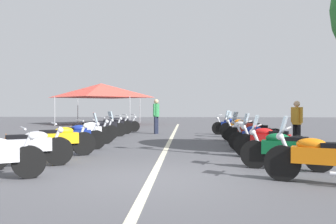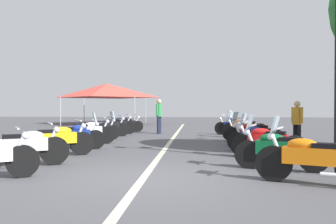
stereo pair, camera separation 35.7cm
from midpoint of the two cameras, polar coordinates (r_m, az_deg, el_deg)
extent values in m
plane|color=#4C4C51|center=(7.08, -2.54, -10.53)|extent=(80.00, 80.00, 0.00)
cube|color=beige|center=(13.76, 0.98, -4.94)|extent=(28.76, 0.16, 0.01)
cylinder|color=black|center=(7.59, -20.97, -7.35)|extent=(0.46, 0.62, 0.64)
cylinder|color=silver|center=(7.55, -21.44, -5.11)|extent=(0.21, 0.28, 0.58)
cylinder|color=silver|center=(7.52, -21.75, -2.39)|extent=(0.55, 0.36, 0.04)
sphere|color=silver|center=(7.55, -20.61, -3.59)|extent=(0.14, 0.14, 0.14)
cylinder|color=black|center=(8.97, -16.60, -5.94)|extent=(0.46, 0.66, 0.68)
cube|color=silver|center=(8.87, -20.95, -4.87)|extent=(0.76, 1.03, 0.30)
ellipsoid|color=silver|center=(8.87, -19.80, -3.57)|extent=(0.49, 0.58, 0.22)
cube|color=black|center=(8.84, -22.38, -3.73)|extent=(0.47, 0.55, 0.12)
cylinder|color=silver|center=(8.93, -16.99, -4.04)|extent=(0.21, 0.29, 0.58)
cylinder|color=silver|center=(8.90, -17.26, -1.74)|extent=(0.56, 0.35, 0.04)
sphere|color=silver|center=(8.93, -16.30, -2.75)|extent=(0.14, 0.14, 0.14)
cylinder|color=silver|center=(9.06, -23.63, -6.57)|extent=(0.35, 0.51, 0.08)
cylinder|color=black|center=(10.60, -12.66, -4.89)|extent=(0.49, 0.64, 0.67)
cylinder|color=black|center=(10.28, -20.59, -5.11)|extent=(0.49, 0.64, 0.67)
cube|color=#EAB214|center=(10.40, -16.57, -4.02)|extent=(0.85, 1.09, 0.30)
ellipsoid|color=#EAB214|center=(10.43, -15.61, -2.91)|extent=(0.50, 0.58, 0.22)
cube|color=black|center=(10.34, -17.77, -3.06)|extent=(0.48, 0.54, 0.12)
cylinder|color=silver|center=(10.56, -12.98, -3.28)|extent=(0.22, 0.28, 0.58)
cylinder|color=silver|center=(10.53, -13.20, -1.33)|extent=(0.54, 0.38, 0.04)
sphere|color=silver|center=(10.57, -12.41, -2.19)|extent=(0.14, 0.14, 0.14)
cylinder|color=silver|center=(10.52, -19.14, -5.52)|extent=(0.37, 0.50, 0.08)
cylinder|color=black|center=(11.99, -10.68, -4.33)|extent=(0.36, 0.64, 0.63)
cylinder|color=black|center=(11.91, -17.56, -4.39)|extent=(0.36, 0.64, 0.63)
cube|color=navy|center=(11.91, -14.11, -3.50)|extent=(0.67, 1.11, 0.30)
ellipsoid|color=navy|center=(11.91, -13.25, -2.54)|extent=(0.44, 0.58, 0.22)
cube|color=black|center=(11.89, -15.17, -2.65)|extent=(0.42, 0.54, 0.12)
cylinder|color=silver|center=(11.96, -10.97, -2.90)|extent=(0.17, 0.29, 0.58)
cylinder|color=silver|center=(11.94, -11.17, -1.18)|extent=(0.59, 0.27, 0.04)
sphere|color=silver|center=(11.96, -10.45, -1.94)|extent=(0.14, 0.14, 0.14)
cylinder|color=silver|center=(12.10, -16.19, -4.75)|extent=(0.28, 0.54, 0.08)
cube|color=silver|center=(11.94, -10.78, -0.84)|extent=(0.38, 0.25, 0.32)
cylinder|color=black|center=(13.64, -9.09, -3.63)|extent=(0.41, 0.66, 0.66)
cylinder|color=black|center=(13.42, -15.24, -3.72)|extent=(0.41, 0.66, 0.66)
cube|color=white|center=(13.49, -12.14, -2.92)|extent=(0.73, 1.13, 0.30)
ellipsoid|color=white|center=(13.51, -11.39, -2.06)|extent=(0.46, 0.58, 0.22)
cube|color=black|center=(13.45, -13.07, -2.16)|extent=(0.44, 0.55, 0.12)
cylinder|color=silver|center=(13.60, -9.34, -2.37)|extent=(0.19, 0.29, 0.58)
cylinder|color=silver|center=(13.58, -9.51, -0.86)|extent=(0.58, 0.30, 0.04)
sphere|color=silver|center=(13.62, -8.89, -1.52)|extent=(0.14, 0.14, 0.14)
cylinder|color=silver|center=(13.63, -14.09, -4.06)|extent=(0.31, 0.53, 0.08)
cylinder|color=black|center=(15.39, -8.17, -3.19)|extent=(0.46, 0.59, 0.62)
cylinder|color=black|center=(14.91, -13.60, -3.34)|extent=(0.46, 0.59, 0.62)
cube|color=black|center=(15.12, -10.84, -2.58)|extent=(0.87, 1.11, 0.30)
ellipsoid|color=black|center=(15.17, -10.20, -1.82)|extent=(0.51, 0.58, 0.22)
cube|color=black|center=(15.05, -11.64, -1.92)|extent=(0.48, 0.54, 0.12)
cylinder|color=silver|center=(15.35, -8.38, -2.08)|extent=(0.22, 0.28, 0.58)
cylinder|color=silver|center=(15.32, -8.53, -0.74)|extent=(0.54, 0.38, 0.04)
sphere|color=silver|center=(15.38, -8.00, -1.33)|extent=(0.14, 0.14, 0.14)
cylinder|color=silver|center=(15.18, -12.68, -3.61)|extent=(0.37, 0.50, 0.08)
cube|color=silver|center=(15.35, -8.25, -0.47)|extent=(0.37, 0.30, 0.32)
cylinder|color=black|center=(16.92, -6.73, -2.77)|extent=(0.45, 0.63, 0.64)
cylinder|color=black|center=(16.49, -11.67, -2.88)|extent=(0.45, 0.63, 0.64)
cube|color=black|center=(16.68, -9.17, -2.21)|extent=(0.82, 1.13, 0.30)
ellipsoid|color=black|center=(16.72, -8.58, -1.52)|extent=(0.49, 0.58, 0.22)
cube|color=black|center=(16.61, -9.90, -1.61)|extent=(0.47, 0.55, 0.12)
cylinder|color=silver|center=(16.88, -6.92, -1.76)|extent=(0.21, 0.29, 0.58)
cylinder|color=silver|center=(16.86, -7.05, -0.54)|extent=(0.55, 0.35, 0.04)
sphere|color=silver|center=(16.91, -6.57, -1.08)|extent=(0.14, 0.14, 0.14)
cylinder|color=silver|center=(16.75, -10.82, -3.15)|extent=(0.35, 0.51, 0.08)
cylinder|color=black|center=(18.29, -5.67, -2.45)|extent=(0.44, 0.66, 0.67)
cylinder|color=black|center=(17.92, -9.83, -2.53)|extent=(0.44, 0.66, 0.67)
cube|color=black|center=(18.09, -7.73, -1.92)|extent=(0.74, 1.05, 0.30)
ellipsoid|color=black|center=(18.13, -7.18, -1.28)|extent=(0.47, 0.58, 0.22)
cube|color=black|center=(18.02, -8.40, -1.36)|extent=(0.46, 0.55, 0.12)
cylinder|color=silver|center=(18.26, -5.85, -1.51)|extent=(0.20, 0.29, 0.58)
cylinder|color=silver|center=(18.24, -5.97, -0.39)|extent=(0.57, 0.33, 0.04)
sphere|color=silver|center=(18.29, -5.52, -0.88)|extent=(0.14, 0.14, 0.14)
cylinder|color=silver|center=(18.17, -9.12, -2.80)|extent=(0.33, 0.52, 0.08)
cylinder|color=black|center=(19.93, -4.33, -2.28)|extent=(0.39, 0.60, 0.60)
cylinder|color=black|center=(19.54, -8.66, -2.35)|extent=(0.39, 0.60, 0.60)
cube|color=black|center=(19.71, -6.48, -1.79)|extent=(0.76, 1.17, 0.30)
ellipsoid|color=black|center=(19.75, -5.97, -1.21)|extent=(0.46, 0.58, 0.22)
cube|color=black|center=(19.65, -7.10, -1.28)|extent=(0.44, 0.55, 0.12)
cylinder|color=silver|center=(19.89, -4.50, -1.42)|extent=(0.19, 0.29, 0.58)
cylinder|color=silver|center=(19.87, -4.61, -0.38)|extent=(0.58, 0.31, 0.04)
sphere|color=silver|center=(19.92, -4.20, -0.84)|extent=(0.14, 0.14, 0.14)
cylinder|color=silver|center=(19.78, -7.90, -2.57)|extent=(0.31, 0.53, 0.08)
cylinder|color=black|center=(7.07, 17.96, -7.82)|extent=(0.39, 0.67, 0.67)
cube|color=orange|center=(6.97, 23.54, -6.48)|extent=(0.66, 1.06, 0.30)
ellipsoid|color=orange|center=(6.96, 22.06, -4.82)|extent=(0.44, 0.58, 0.22)
cube|color=black|center=(6.94, 25.37, -5.03)|extent=(0.42, 0.54, 0.12)
cylinder|color=silver|center=(7.02, 18.45, -5.41)|extent=(0.18, 0.29, 0.58)
cylinder|color=silver|center=(6.99, 18.79, -2.48)|extent=(0.59, 0.27, 0.04)
sphere|color=silver|center=(7.02, 17.57, -3.77)|extent=(0.14, 0.14, 0.14)
cube|color=silver|center=(7.00, 18.15, -1.90)|extent=(0.38, 0.25, 0.32)
cylinder|color=black|center=(8.36, 14.01, -6.58)|extent=(0.33, 0.65, 0.64)
cylinder|color=black|center=(8.26, 23.42, -6.72)|extent=(0.33, 0.65, 0.64)
cube|color=#0C592D|center=(8.26, 18.69, -5.43)|extent=(0.59, 1.07, 0.30)
ellipsoid|color=#0C592D|center=(8.26, 17.45, -4.03)|extent=(0.41, 0.58, 0.22)
cube|color=black|center=(8.23, 20.23, -4.20)|extent=(0.40, 0.54, 0.12)
cylinder|color=silver|center=(8.32, 14.43, -4.54)|extent=(0.16, 0.30, 0.58)
cylinder|color=silver|center=(8.29, 14.71, -2.06)|extent=(0.60, 0.23, 0.04)
sphere|color=silver|center=(8.32, 13.68, -3.15)|extent=(0.14, 0.14, 0.14)
cylinder|color=silver|center=(8.10, 21.49, -7.54)|extent=(0.25, 0.55, 0.08)
cube|color=silver|center=(8.29, 14.17, -1.58)|extent=(0.38, 0.23, 0.32)
cylinder|color=black|center=(10.17, 12.81, -5.21)|extent=(0.37, 0.65, 0.65)
cylinder|color=black|center=(9.93, 20.49, -5.39)|extent=(0.37, 0.65, 0.65)
cube|color=red|center=(10.01, 16.61, -4.29)|extent=(0.65, 1.06, 0.30)
ellipsoid|color=red|center=(10.03, 15.60, -3.13)|extent=(0.44, 0.58, 0.22)
cube|color=black|center=(9.96, 17.86, -3.28)|extent=(0.42, 0.54, 0.12)
cylinder|color=silver|center=(10.13, 13.15, -3.53)|extent=(0.17, 0.29, 0.58)
cylinder|color=silver|center=(10.10, 13.37, -1.50)|extent=(0.59, 0.27, 0.04)
sphere|color=silver|center=(10.14, 12.55, -2.39)|extent=(0.14, 0.14, 0.14)
cylinder|color=silver|center=(9.80, 18.78, -6.04)|extent=(0.28, 0.54, 0.08)
cube|color=silver|center=(10.11, 12.93, -1.10)|extent=(0.38, 0.25, 0.32)
cylinder|color=black|center=(11.55, 11.81, -4.60)|extent=(0.35, 0.61, 0.60)
cylinder|color=black|center=(11.28, 18.55, -4.75)|extent=(0.35, 0.61, 0.60)
cube|color=navy|center=(11.38, 15.14, -3.78)|extent=(0.65, 1.07, 0.30)
ellipsoid|color=navy|center=(11.40, 14.26, -2.76)|extent=(0.44, 0.58, 0.22)
cube|color=black|center=(11.33, 16.24, -2.89)|extent=(0.42, 0.54, 0.12)
cylinder|color=silver|center=(11.51, 12.10, -3.12)|extent=(0.17, 0.29, 0.58)
cylinder|color=silver|center=(11.48, 12.30, -1.33)|extent=(0.59, 0.27, 0.04)
sphere|color=silver|center=(11.53, 11.58, -2.11)|extent=(0.14, 0.14, 0.14)
cylinder|color=silver|center=(11.15, 17.02, -5.28)|extent=(0.28, 0.54, 0.08)
cylinder|color=black|center=(13.24, 11.37, -3.80)|extent=(0.43, 0.64, 0.65)
cylinder|color=black|center=(12.78, 17.43, -3.99)|extent=(0.43, 0.64, 0.65)
cube|color=maroon|center=(12.98, 14.35, -3.10)|extent=(0.77, 1.10, 0.30)
ellipsoid|color=maroon|center=(13.02, 13.60, -2.20)|extent=(0.47, 0.58, 0.22)
cube|color=black|center=(12.90, 15.28, -2.33)|extent=(0.46, 0.55, 0.12)
cylinder|color=silver|center=(13.19, 11.61, -2.51)|extent=(0.20, 0.29, 0.58)
cylinder|color=silver|center=(13.16, 11.78, -0.95)|extent=(0.57, 0.33, 0.04)
sphere|color=silver|center=(13.22, 11.17, -1.63)|extent=(0.14, 0.14, 0.14)
cylinder|color=silver|center=(12.70, 15.95, -4.45)|extent=(0.33, 0.52, 0.08)
cube|color=silver|center=(13.19, 11.46, -0.64)|extent=(0.37, 0.28, 0.32)
cylinder|color=black|center=(14.83, 10.56, -3.35)|extent=(0.37, 0.62, 0.62)
cylinder|color=black|center=(14.49, 15.71, -3.47)|extent=(0.37, 0.62, 0.62)
cube|color=silver|center=(14.63, 13.11, -2.71)|extent=(0.66, 1.06, 0.30)
ellipsoid|color=silver|center=(14.67, 12.43, -1.92)|extent=(0.44, 0.58, 0.22)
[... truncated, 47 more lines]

